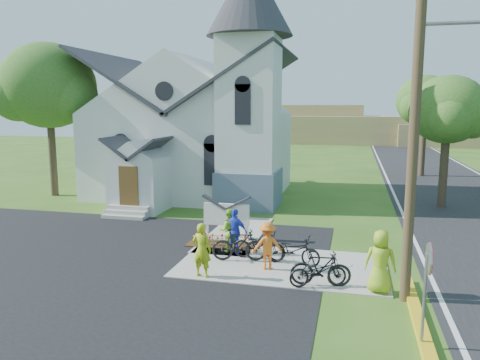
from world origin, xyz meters
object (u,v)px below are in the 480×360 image
(cyclist_4, at_px, (380,261))
(bike_4, at_px, (318,272))
(stop_sign, at_px, (428,273))
(bike_1, at_px, (239,245))
(church_sign, at_px, (226,215))
(bike_0, at_px, (259,245))
(bike_3, at_px, (321,268))
(cyclist_1, at_px, (229,230))
(utility_pole, at_px, (418,107))
(bike_2, at_px, (293,250))
(cyclist_2, at_px, (235,231))
(cyclist_3, at_px, (267,246))
(cyclist_0, at_px, (202,250))

(cyclist_4, xyz_separation_m, bike_4, (-1.77, 0.01, -0.47))
(stop_sign, bearing_deg, bike_1, 138.80)
(church_sign, bearing_deg, bike_0, -51.61)
(bike_3, bearing_deg, bike_0, 42.91)
(bike_1, bearing_deg, cyclist_1, 21.24)
(cyclist_1, distance_m, bike_4, 4.41)
(utility_pole, height_order, bike_2, utility_pole)
(bike_0, bearing_deg, bike_1, 120.98)
(bike_1, relative_size, cyclist_4, 1.03)
(utility_pole, relative_size, bike_2, 5.16)
(bike_2, xyz_separation_m, cyclist_4, (2.77, -1.81, 0.42))
(bike_3, bearing_deg, cyclist_2, 47.20)
(bike_0, bearing_deg, utility_pole, -111.03)
(cyclist_1, height_order, bike_2, cyclist_1)
(cyclist_4, bearing_deg, bike_0, -22.71)
(cyclist_2, distance_m, cyclist_3, 1.97)
(bike_2, bearing_deg, cyclist_1, 81.01)
(cyclist_0, xyz_separation_m, bike_3, (3.72, 0.09, -0.33))
(cyclist_4, bearing_deg, stop_sign, 110.08)
(church_sign, bearing_deg, cyclist_1, -71.38)
(bike_2, distance_m, cyclist_3, 1.03)
(utility_pole, height_order, bike_1, utility_pole)
(bike_0, xyz_separation_m, cyclist_3, (0.45, -0.89, 0.29))
(stop_sign, height_order, bike_2, stop_sign)
(church_sign, relative_size, bike_3, 1.21)
(bike_0, bearing_deg, bike_3, -125.38)
(bike_1, distance_m, cyclist_2, 0.88)
(cyclist_1, bearing_deg, cyclist_2, 135.58)
(bike_0, xyz_separation_m, cyclist_2, (-0.99, 0.46, 0.33))
(cyclist_1, relative_size, cyclist_4, 0.88)
(stop_sign, distance_m, bike_2, 6.12)
(bike_0, xyz_separation_m, bike_2, (1.22, -0.27, 0.01))
(utility_pole, distance_m, bike_0, 7.18)
(cyclist_3, relative_size, bike_3, 0.88)
(cyclist_0, distance_m, cyclist_1, 2.71)
(cyclist_1, bearing_deg, bike_2, 145.71)
(stop_sign, xyz_separation_m, cyclist_0, (-6.23, 3.00, -0.86))
(church_sign, relative_size, bike_0, 1.15)
(church_sign, distance_m, bike_1, 2.90)
(utility_pole, relative_size, cyclist_1, 6.14)
(stop_sign, xyz_separation_m, cyclist_3, (-4.35, 4.20, -0.94))
(bike_1, xyz_separation_m, bike_3, (2.94, -1.68, -0.03))
(bike_0, bearing_deg, cyclist_3, -147.45)
(church_sign, xyz_separation_m, utility_pole, (6.56, -4.70, 4.38))
(cyclist_2, xyz_separation_m, bike_3, (3.28, -2.45, -0.29))
(cyclist_3, distance_m, bike_3, 2.16)
(utility_pole, xyz_separation_m, bike_4, (-2.52, 0.31, -4.89))
(cyclist_1, bearing_deg, bike_1, 108.59)
(utility_pole, relative_size, bike_4, 5.70)
(bike_1, relative_size, cyclist_2, 1.15)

